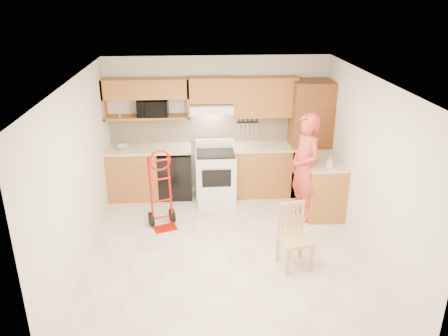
{
  "coord_description": "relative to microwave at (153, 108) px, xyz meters",
  "views": [
    {
      "loc": [
        -0.42,
        -5.67,
        3.6
      ],
      "look_at": [
        0.0,
        0.5,
        1.1
      ],
      "focal_mm": 35.99,
      "sensor_mm": 36.0,
      "label": 1
    }
  ],
  "objects": [
    {
      "name": "backsplash",
      "position": [
        1.15,
        0.15,
        -0.44
      ],
      "size": [
        3.92,
        0.03,
        0.55
      ],
      "primitive_type": "cube",
      "color": "beige",
      "rests_on": "wall_back"
    },
    {
      "name": "knife_strip",
      "position": [
        1.7,
        0.12,
        -0.4
      ],
      "size": [
        0.4,
        0.05,
        0.29
      ],
      "primitive_type": null,
      "color": "black",
      "rests_on": "backsplash"
    },
    {
      "name": "upper_cab_left",
      "position": [
        -0.1,
        0.0,
        0.34
      ],
      "size": [
        1.5,
        0.33,
        0.34
      ],
      "primitive_type": "cube",
      "color": "#AE6535",
      "rests_on": "wall_back"
    },
    {
      "name": "upper_cab_center",
      "position": [
        1.03,
        0.0,
        0.3
      ],
      "size": [
        0.76,
        0.33,
        0.44
      ],
      "primitive_type": "cube",
      "color": "#AE6535",
      "rests_on": "wall_back"
    },
    {
      "name": "wall_back",
      "position": [
        1.15,
        0.17,
        -0.39
      ],
      "size": [
        4.0,
        0.02,
        2.5
      ],
      "primitive_type": "cube",
      "color": "white",
      "rests_on": "ground"
    },
    {
      "name": "soap_bottle",
      "position": [
        2.85,
        -1.27,
        -0.61
      ],
      "size": [
        0.09,
        0.09,
        0.18
      ],
      "primitive_type": "imported",
      "rotation": [
        0.0,
        0.0,
        0.07
      ],
      "color": "white",
      "rests_on": "countertop_return"
    },
    {
      "name": "bowl",
      "position": [
        -0.55,
        -0.13,
        -0.67
      ],
      "size": [
        0.24,
        0.24,
        0.05
      ],
      "primitive_type": "imported",
      "rotation": [
        0.0,
        0.0,
        0.12
      ],
      "color": "white",
      "rests_on": "countertop_left"
    },
    {
      "name": "countertop_right",
      "position": [
        1.98,
        -0.13,
        -0.72
      ],
      "size": [
        1.14,
        0.63,
        0.04
      ],
      "primitive_type": "cube",
      "color": "beige",
      "rests_on": "lower_cab_right"
    },
    {
      "name": "countertop_left",
      "position": [
        -0.1,
        -0.13,
        -0.72
      ],
      "size": [
        1.5,
        0.63,
        0.04
      ],
      "primitive_type": "cube",
      "color": "beige",
      "rests_on": "lower_cab_left"
    },
    {
      "name": "dishwasher",
      "position": [
        0.35,
        -0.14,
        -1.21
      ],
      "size": [
        0.6,
        0.6,
        0.85
      ],
      "primitive_type": "cube",
      "color": "black",
      "rests_on": "ground"
    },
    {
      "name": "lower_cab_right",
      "position": [
        1.98,
        -0.14,
        -1.19
      ],
      "size": [
        1.14,
        0.6,
        0.9
      ],
      "primitive_type": "cube",
      "color": "#AE6535",
      "rests_on": "ground"
    },
    {
      "name": "hand_truck",
      "position": [
        0.18,
        -1.32,
        -1.05
      ],
      "size": [
        0.58,
        0.55,
        1.18
      ],
      "primitive_type": null,
      "rotation": [
        0.0,
        0.0,
        0.32
      ],
      "color": "#B80D01",
      "rests_on": "ground"
    },
    {
      "name": "cab_return_right",
      "position": [
        2.85,
        -0.94,
        -1.19
      ],
      "size": [
        0.6,
        1.0,
        0.9
      ],
      "primitive_type": "cube",
      "color": "#AE6535",
      "rests_on": "ground"
    },
    {
      "name": "wall_front",
      "position": [
        1.15,
        -4.34,
        -0.39
      ],
      "size": [
        4.0,
        0.02,
        2.5
      ],
      "primitive_type": "cube",
      "color": "white",
      "rests_on": "ground"
    },
    {
      "name": "wall_left",
      "position": [
        -0.86,
        -2.08,
        -0.39
      ],
      "size": [
        0.02,
        4.5,
        2.5
      ],
      "primitive_type": "cube",
      "color": "white",
      "rests_on": "ground"
    },
    {
      "name": "dining_chair",
      "position": [
        2.05,
        -2.56,
        -1.19
      ],
      "size": [
        0.49,
        0.52,
        0.9
      ],
      "primitive_type": null,
      "rotation": [
        0.0,
        0.0,
        0.22
      ],
      "color": "tan",
      "rests_on": "ground"
    },
    {
      "name": "range_hood",
      "position": [
        1.03,
        -0.06,
        -0.01
      ],
      "size": [
        0.76,
        0.46,
        0.14
      ],
      "primitive_type": "cube",
      "color": "white",
      "rests_on": "wall_back"
    },
    {
      "name": "countertop_return",
      "position": [
        2.85,
        -0.94,
        -0.72
      ],
      "size": [
        0.63,
        1.0,
        0.04
      ],
      "primitive_type": "cube",
      "color": "beige",
      "rests_on": "cab_return_right"
    },
    {
      "name": "wall_right",
      "position": [
        3.16,
        -2.08,
        -0.39
      ],
      "size": [
        0.02,
        4.5,
        2.5
      ],
      "primitive_type": "cube",
      "color": "white",
      "rests_on": "ground"
    },
    {
      "name": "upper_shelf_mw",
      "position": [
        -0.1,
        0.0,
        -0.17
      ],
      "size": [
        1.5,
        0.33,
        0.04
      ],
      "primitive_type": "cube",
      "color": "#AE6535",
      "rests_on": "wall_back"
    },
    {
      "name": "pantry_tall",
      "position": [
        2.8,
        -0.14,
        -0.59
      ],
      "size": [
        0.7,
        0.6,
        2.1
      ],
      "primitive_type": "cube",
      "color": "brown",
      "rests_on": "ground"
    },
    {
      "name": "ceiling",
      "position": [
        1.15,
        -2.08,
        0.87
      ],
      "size": [
        4.0,
        4.5,
        0.02
      ],
      "primitive_type": "cube",
      "color": "white",
      "rests_on": "ground"
    },
    {
      "name": "range",
      "position": [
        1.08,
        -0.36,
        -1.12
      ],
      "size": [
        0.71,
        0.93,
        1.04
      ],
      "primitive_type": null,
      "color": "white",
      "rests_on": "ground"
    },
    {
      "name": "upper_cab_right",
      "position": [
        1.98,
        0.0,
        0.16
      ],
      "size": [
        1.14,
        0.33,
        0.7
      ],
      "primitive_type": "cube",
      "color": "#AE6535",
      "rests_on": "wall_back"
    },
    {
      "name": "lower_cab_left",
      "position": [
        -0.4,
        -0.14,
        -1.19
      ],
      "size": [
        0.9,
        0.6,
        0.9
      ],
      "primitive_type": "cube",
      "color": "#AE6535",
      "rests_on": "ground"
    },
    {
      "name": "floor",
      "position": [
        1.15,
        -2.08,
        -1.65
      ],
      "size": [
        4.0,
        4.5,
        0.02
      ],
      "primitive_type": "cube",
      "color": "beige",
      "rests_on": "ground"
    },
    {
      "name": "microwave",
      "position": [
        0.0,
        0.0,
        0.0
      ],
      "size": [
        0.54,
        0.38,
        0.29
      ],
      "primitive_type": "imported",
      "rotation": [
        0.0,
        0.0,
        -0.04
      ],
      "color": "black",
      "rests_on": "upper_shelf_mw"
    },
    {
      "name": "person",
      "position": [
        2.48,
        -1.18,
        -0.74
      ],
      "size": [
        0.59,
        0.75,
        1.8
      ],
      "primitive_type": "imported",
      "rotation": [
        0.0,
        0.0,
        -1.3
      ],
      "color": "#D24037",
      "rests_on": "ground"
    }
  ]
}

